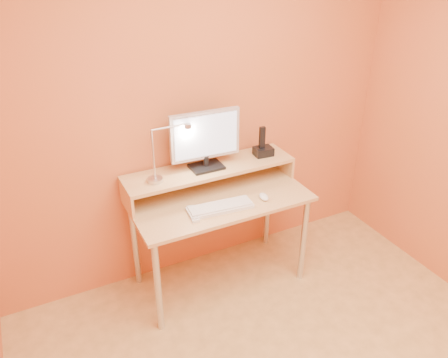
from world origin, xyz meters
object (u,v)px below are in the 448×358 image
lamp_base (155,180)px  remote_control (193,214)px  phone_dock (263,151)px  keyboard (220,208)px  monitor_panel (205,135)px  mouse (264,197)px

lamp_base → remote_control: lamp_base is taller
phone_dock → keyboard: 0.59m
monitor_panel → keyboard: monitor_panel is taller
phone_dock → remote_control: (-0.67, -0.27, -0.18)m
phone_dock → lamp_base: bearing=-173.3°
mouse → lamp_base: bearing=165.2°
phone_dock → keyboard: size_ratio=0.30×
mouse → phone_dock: bearing=68.4°
lamp_base → mouse: lamp_base is taller
lamp_base → remote_control: size_ratio=0.55×
lamp_base → phone_dock: phone_dock is taller
phone_dock → mouse: 0.39m
phone_dock → mouse: size_ratio=1.33×
lamp_base → phone_dock: 0.83m
mouse → remote_control: bearing=-175.7°
keyboard → mouse: 0.32m
lamp_base → mouse: size_ratio=1.02×
remote_control → monitor_panel: bearing=62.6°
monitor_panel → remote_control: bearing=-125.2°
remote_control → mouse: bearing=7.2°
monitor_panel → lamp_base: bearing=-171.1°
monitor_panel → keyboard: 0.49m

